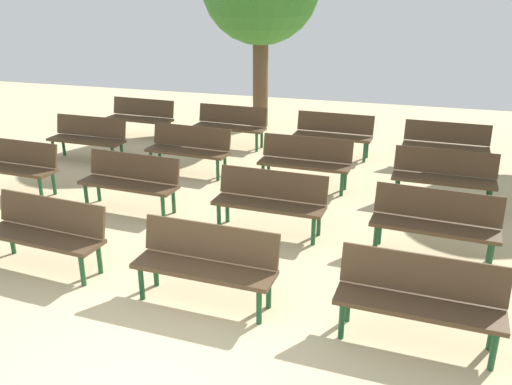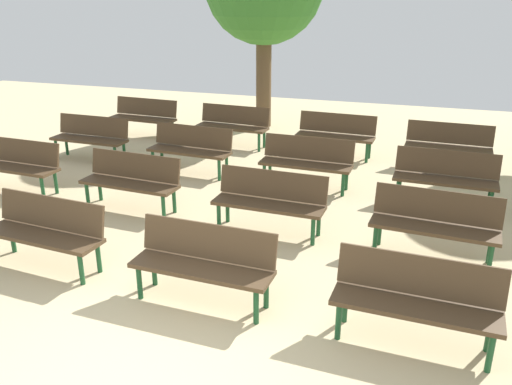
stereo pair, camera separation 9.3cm
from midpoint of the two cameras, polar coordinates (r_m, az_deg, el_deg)
name	(u,v)px [view 2 (the right image)]	position (r m, az deg, el deg)	size (l,w,h in m)	color
bench_r0_c1	(46,228)	(7.15, -21.12, -3.58)	(1.63, 0.61, 0.87)	#4C3823
bench_r0_c2	(204,260)	(5.96, -5.11, -7.13)	(1.62, 0.55, 0.87)	#4C3823
bench_r0_c3	(417,297)	(5.52, 17.19, -10.54)	(1.62, 0.56, 0.87)	#4C3823
bench_r1_c0	(17,162)	(10.04, -23.86, 2.95)	(1.62, 0.55, 0.87)	#4C3823
bench_r1_c1	(131,178)	(8.63, -12.81, 1.49)	(1.63, 0.59, 0.87)	#4C3823
bench_r1_c2	(270,198)	(7.61, 1.86, -0.62)	(1.62, 0.54, 0.87)	#4C3823
bench_r1_c3	(435,221)	(7.27, 18.86, -2.88)	(1.63, 0.60, 0.87)	#4C3823
bench_r2_c0	(91,135)	(11.40, -16.95, 5.84)	(1.61, 0.52, 0.87)	#4C3823
bench_r2_c1	(191,147)	(10.19, -6.70, 4.88)	(1.63, 0.59, 0.87)	#4C3823
bench_r2_c2	(307,159)	(9.39, 5.70, 3.52)	(1.61, 0.53, 0.87)	#4C3823
bench_r2_c3	(446,175)	(9.10, 19.80, 1.78)	(1.62, 0.54, 0.87)	#4C3823
bench_r3_c0	(144,115)	(12.96, -11.62, 8.07)	(1.62, 0.57, 0.87)	#4C3823
bench_r3_c1	(233,123)	(11.91, -2.21, 7.36)	(1.62, 0.57, 0.87)	#4C3823
bench_r3_c2	(336,132)	(11.27, 8.73, 6.34)	(1.62, 0.56, 0.87)	#4C3823
bench_r3_c3	(449,143)	(11.00, 20.04, 4.95)	(1.62, 0.54, 0.87)	#4C3823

